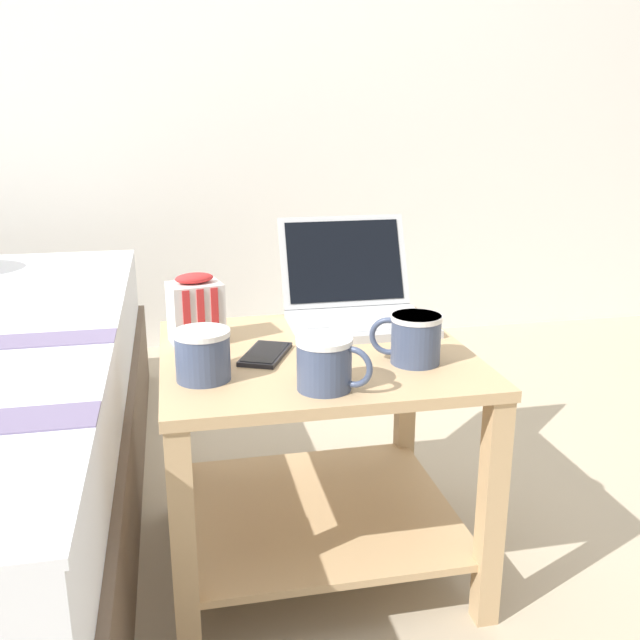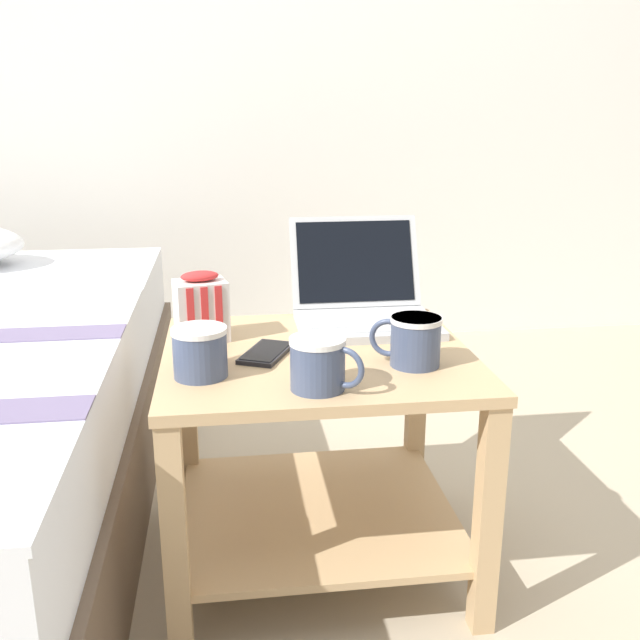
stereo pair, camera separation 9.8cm
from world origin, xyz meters
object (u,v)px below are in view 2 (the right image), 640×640
Objects in this scene: laptop at (363,303)px; snack_bag at (201,308)px; cell_phone at (266,353)px; mug_front_left at (414,338)px; mug_mid_center at (200,349)px; mug_front_right at (319,361)px.

snack_bag is (-0.37, -0.08, 0.02)m from laptop.
laptop is at bearing 40.46° from cell_phone.
laptop is 0.30m from mug_front_left.
mug_front_left is 0.46m from snack_bag.
cell_phone is at bearing 38.21° from mug_mid_center.
mug_front_left is at bearing -18.89° from cell_phone.
mug_mid_center is (-0.41, -0.00, -0.00)m from mug_front_left.
laptop is 2.01× the size of cell_phone.
laptop reaches higher than cell_phone.
cell_phone is (-0.24, -0.20, -0.04)m from laptop.
mug_front_left is at bearing 26.61° from mug_front_right.
laptop is 0.47m from mug_mid_center.
mug_mid_center is 0.87× the size of cell_phone.
laptop is 0.38m from snack_bag.
mug_front_left is 1.06× the size of mug_front_right.
mug_front_left reaches higher than mug_mid_center.
mug_mid_center is at bearing -140.31° from laptop.
cell_phone is (-0.28, 0.10, -0.05)m from mug_front_left.
mug_front_left reaches higher than mug_front_right.
mug_front_left is (0.04, -0.30, 0.01)m from laptop.
mug_front_right is at bearing -56.17° from snack_bag.
mug_front_left is 0.90× the size of snack_bag.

